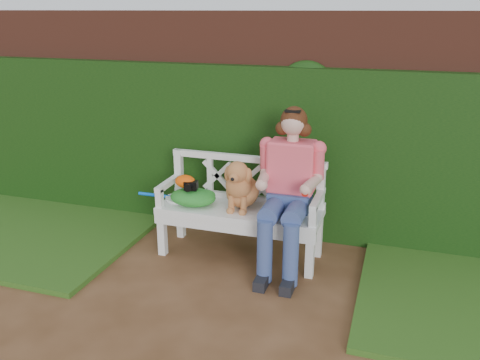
% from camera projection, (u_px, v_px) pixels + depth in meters
% --- Properties ---
extents(ground, '(60.00, 60.00, 0.00)m').
position_uv_depth(ground, '(201.00, 317.00, 3.85)').
color(ground, '#4B2D17').
extents(brick_wall, '(10.00, 0.30, 2.20)m').
position_uv_depth(brick_wall, '(269.00, 123.00, 5.20)').
color(brick_wall, brown).
rests_on(brick_wall, ground).
extents(ivy_hedge, '(10.00, 0.18, 1.70)m').
position_uv_depth(ivy_hedge, '(262.00, 152.00, 5.09)').
color(ivy_hedge, '#1C3E0F').
rests_on(ivy_hedge, ground).
extents(grass_left, '(2.60, 2.00, 0.05)m').
position_uv_depth(grass_left, '(23.00, 228.00, 5.35)').
color(grass_left, '#1A3A16').
rests_on(grass_left, ground).
extents(garden_bench, '(1.65, 0.81, 0.48)m').
position_uv_depth(garden_bench, '(240.00, 232.00, 4.74)').
color(garden_bench, white).
rests_on(garden_bench, ground).
extents(seated_woman, '(0.71, 0.88, 1.43)m').
position_uv_depth(seated_woman, '(290.00, 190.00, 4.43)').
color(seated_woman, '#DA3B49').
rests_on(seated_woman, ground).
extents(dog, '(0.33, 0.44, 0.48)m').
position_uv_depth(dog, '(241.00, 183.00, 4.59)').
color(dog, '#9E7741').
rests_on(dog, garden_bench).
extents(tennis_racket, '(0.70, 0.30, 0.03)m').
position_uv_depth(tennis_racket, '(181.00, 198.00, 4.85)').
color(tennis_racket, beige).
rests_on(tennis_racket, garden_bench).
extents(green_bag, '(0.52, 0.46, 0.15)m').
position_uv_depth(green_bag, '(193.00, 197.00, 4.73)').
color(green_bag, green).
rests_on(green_bag, garden_bench).
extents(camera_item, '(0.13, 0.11, 0.08)m').
position_uv_depth(camera_item, '(191.00, 185.00, 4.68)').
color(camera_item, black).
rests_on(camera_item, green_bag).
extents(baseball_glove, '(0.20, 0.15, 0.12)m').
position_uv_depth(baseball_glove, '(185.00, 181.00, 4.72)').
color(baseball_glove, '#ED4F08').
rests_on(baseball_glove, green_bag).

